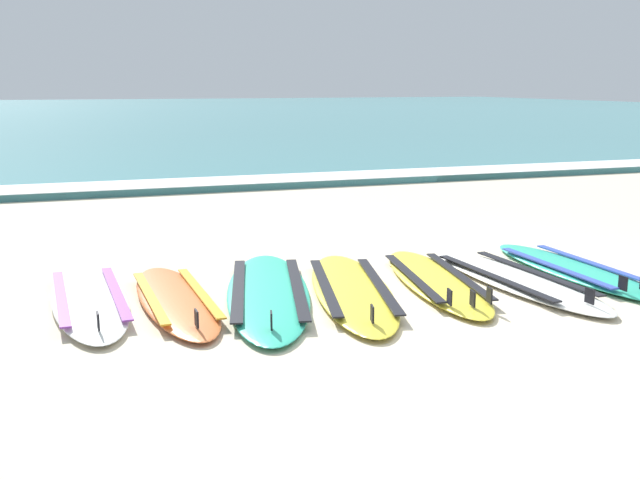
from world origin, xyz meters
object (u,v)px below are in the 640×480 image
at_px(surfboard_3, 352,290).
at_px(surfboard_6, 573,269).
at_px(surfboard_5, 514,279).
at_px(surfboard_4, 436,280).
at_px(surfboard_1, 176,299).
at_px(surfboard_0, 89,299).
at_px(surfboard_2, 268,292).

distance_m(surfboard_3, surfboard_6, 2.02).
bearing_deg(surfboard_5, surfboard_4, 164.74).
xyz_separation_m(surfboard_4, surfboard_5, (0.63, -0.17, -0.00)).
bearing_deg(surfboard_1, surfboard_3, -8.00).
xyz_separation_m(surfboard_5, surfboard_6, (0.65, 0.10, 0.00)).
bearing_deg(surfboard_5, surfboard_1, 173.18).
relative_size(surfboard_0, surfboard_5, 0.96).
height_order(surfboard_0, surfboard_3, same).
bearing_deg(surfboard_2, surfboard_3, -12.66).
distance_m(surfboard_2, surfboard_4, 1.37).
height_order(surfboard_3, surfboard_4, same).
bearing_deg(surfboard_0, surfboard_6, -6.14).
bearing_deg(surfboard_1, surfboard_6, -3.75).
distance_m(surfboard_4, surfboard_6, 1.28).
bearing_deg(surfboard_6, surfboard_3, 179.06).
bearing_deg(surfboard_0, surfboard_1, -18.82).
bearing_deg(surfboard_3, surfboard_6, -0.94).
distance_m(surfboard_1, surfboard_3, 1.34).
distance_m(surfboard_0, surfboard_3, 1.97).
bearing_deg(surfboard_6, surfboard_2, 176.22).
xyz_separation_m(surfboard_0, surfboard_1, (0.60, -0.21, 0.00)).
height_order(surfboard_2, surfboard_5, same).
distance_m(surfboard_2, surfboard_3, 0.65).
bearing_deg(surfboard_2, surfboard_5, -7.91).
height_order(surfboard_4, surfboard_5, same).
xyz_separation_m(surfboard_0, surfboard_6, (3.94, -0.42, 0.00)).
distance_m(surfboard_0, surfboard_4, 2.69).
bearing_deg(surfboard_2, surfboard_4, -4.45).
bearing_deg(surfboard_0, surfboard_3, -11.48).
bearing_deg(surfboard_0, surfboard_5, -9.09).
bearing_deg(surfboard_4, surfboard_1, 175.82).
xyz_separation_m(surfboard_1, surfboard_4, (2.06, -0.15, 0.00)).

